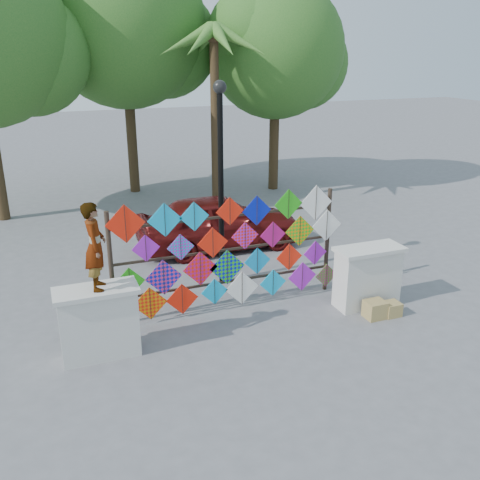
{
  "coord_description": "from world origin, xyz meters",
  "views": [
    {
      "loc": [
        -3.37,
        -8.64,
        5.06
      ],
      "look_at": [
        0.2,
        0.6,
        1.5
      ],
      "focal_mm": 40.0,
      "sensor_mm": 36.0,
      "label": 1
    }
  ],
  "objects_px": {
    "sedan": "(219,222)",
    "lamppost": "(221,166)",
    "kite_rack": "(231,252)",
    "vendor_woman": "(95,246)"
  },
  "relations": [
    {
      "from": "kite_rack",
      "to": "sedan",
      "type": "height_order",
      "value": "kite_rack"
    },
    {
      "from": "vendor_woman",
      "to": "sedan",
      "type": "relative_size",
      "value": 0.35
    },
    {
      "from": "sedan",
      "to": "lamppost",
      "type": "xyz_separation_m",
      "value": [
        -0.67,
        -2.12,
        1.96
      ]
    },
    {
      "from": "sedan",
      "to": "lamppost",
      "type": "height_order",
      "value": "lamppost"
    },
    {
      "from": "kite_rack",
      "to": "vendor_woman",
      "type": "height_order",
      "value": "vendor_woman"
    },
    {
      "from": "vendor_woman",
      "to": "lamppost",
      "type": "distance_m",
      "value": 3.73
    },
    {
      "from": "sedan",
      "to": "lamppost",
      "type": "bearing_deg",
      "value": 163.21
    },
    {
      "from": "vendor_woman",
      "to": "lamppost",
      "type": "xyz_separation_m",
      "value": [
        2.94,
        2.2,
        0.67
      ]
    },
    {
      "from": "vendor_woman",
      "to": "sedan",
      "type": "distance_m",
      "value": 5.78
    },
    {
      "from": "vendor_woman",
      "to": "kite_rack",
      "type": "bearing_deg",
      "value": -60.76
    }
  ]
}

